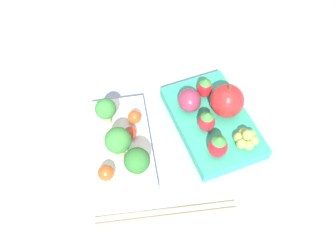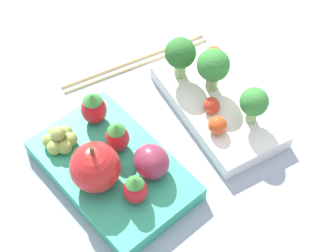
{
  "view_description": "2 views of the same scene",
  "coord_description": "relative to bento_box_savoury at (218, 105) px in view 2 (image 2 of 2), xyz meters",
  "views": [
    {
      "loc": [
        -0.33,
        0.08,
        0.53
      ],
      "look_at": [
        -0.0,
        -0.01,
        0.03
      ],
      "focal_mm": 40.0,
      "sensor_mm": 36.0,
      "label": 1
    },
    {
      "loc": [
        0.31,
        -0.22,
        0.56
      ],
      "look_at": [
        -0.0,
        -0.01,
        0.03
      ],
      "focal_mm": 60.0,
      "sensor_mm": 36.0,
      "label": 2
    }
  ],
  "objects": [
    {
      "name": "grape_cluster",
      "position": [
        -0.05,
        -0.19,
        0.02
      ],
      "size": [
        0.04,
        0.04,
        0.03
      ],
      "color": "#8EA84C",
      "rests_on": "bento_box_fruit"
    },
    {
      "name": "bento_box_fruit",
      "position": [
        0.01,
        -0.16,
        0.0
      ],
      "size": [
        0.2,
        0.14,
        0.02
      ],
      "color": "#33A87F",
      "rests_on": "ground_plane"
    },
    {
      "name": "cherry_tomato_2",
      "position": [
        0.01,
        -0.02,
        0.02
      ],
      "size": [
        0.02,
        0.02,
        0.02
      ],
      "color": "red",
      "rests_on": "bento_box_savoury"
    },
    {
      "name": "apple",
      "position": [
        0.02,
        -0.18,
        0.04
      ],
      "size": [
        0.06,
        0.06,
        0.07
      ],
      "color": "red",
      "rests_on": "bento_box_fruit"
    },
    {
      "name": "ground_plane",
      "position": [
        0.01,
        -0.07,
        -0.01
      ],
      "size": [
        4.0,
        4.0,
        0.0
      ],
      "primitive_type": "plane",
      "color": "#939EB2"
    },
    {
      "name": "chopsticks_pair",
      "position": [
        -0.13,
        -0.04,
        -0.01
      ],
      "size": [
        0.04,
        0.21,
        0.01
      ],
      "color": "tan",
      "rests_on": "ground_plane"
    },
    {
      "name": "broccoli_floret_1",
      "position": [
        -0.02,
        0.0,
        0.05
      ],
      "size": [
        0.04,
        0.04,
        0.06
      ],
      "color": "#93B770",
      "rests_on": "bento_box_savoury"
    },
    {
      "name": "cherry_tomato_0",
      "position": [
        -0.05,
        0.03,
        0.02
      ],
      "size": [
        0.02,
        0.02,
        0.02
      ],
      "color": "#DB4C1E",
      "rests_on": "bento_box_savoury"
    },
    {
      "name": "bento_box_savoury",
      "position": [
        0.0,
        0.0,
        0.0
      ],
      "size": [
        0.19,
        0.11,
        0.02
      ],
      "color": "white",
      "rests_on": "ground_plane"
    },
    {
      "name": "strawberry_2",
      "position": [
        0.06,
        -0.16,
        0.03
      ],
      "size": [
        0.03,
        0.03,
        0.04
      ],
      "color": "red",
      "rests_on": "bento_box_fruit"
    },
    {
      "name": "strawberry_1",
      "position": [
        -0.01,
        -0.14,
        0.03
      ],
      "size": [
        0.03,
        0.03,
        0.04
      ],
      "color": "red",
      "rests_on": "bento_box_fruit"
    },
    {
      "name": "strawberry_0",
      "position": [
        -0.06,
        -0.14,
        0.03
      ],
      "size": [
        0.03,
        0.03,
        0.05
      ],
      "color": "red",
      "rests_on": "bento_box_fruit"
    },
    {
      "name": "broccoli_floret_2",
      "position": [
        -0.06,
        -0.02,
        0.05
      ],
      "size": [
        0.04,
        0.04,
        0.06
      ],
      "color": "#93B770",
      "rests_on": "bento_box_savoury"
    },
    {
      "name": "broccoli_floret_0",
      "position": [
        0.05,
        0.01,
        0.04
      ],
      "size": [
        0.03,
        0.03,
        0.05
      ],
      "color": "#93B770",
      "rests_on": "bento_box_savoury"
    },
    {
      "name": "plum",
      "position": [
        0.04,
        -0.12,
        0.03
      ],
      "size": [
        0.04,
        0.04,
        0.04
      ],
      "color": "#892D47",
      "rests_on": "bento_box_fruit"
    },
    {
      "name": "cherry_tomato_1",
      "position": [
        0.04,
        -0.03,
        0.02
      ],
      "size": [
        0.02,
        0.02,
        0.02
      ],
      "color": "#DB4C1E",
      "rests_on": "bento_box_savoury"
    }
  ]
}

